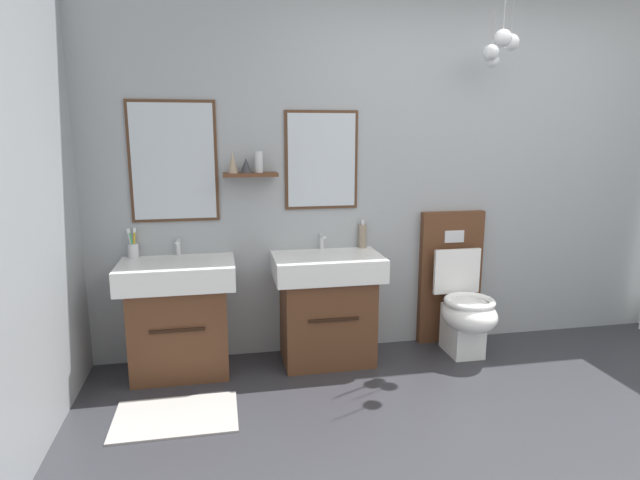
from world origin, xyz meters
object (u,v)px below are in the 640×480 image
Objects in this scene: vanity_sink_left at (179,314)px; toilet at (459,300)px; toothbrush_cup at (133,249)px; soap_dispenser at (362,236)px; vanity_sink_right at (327,305)px.

toilet is (1.97, 0.00, -0.03)m from vanity_sink_left.
vanity_sink_left is 3.74× the size of toothbrush_cup.
toothbrush_cup is 1.57m from soap_dispenser.
toilet is at bearing 0.11° from vanity_sink_left.
toothbrush_cup is (-1.27, 0.16, 0.41)m from vanity_sink_right.
soap_dispenser is at bearing 30.58° from vanity_sink_right.
vanity_sink_left and vanity_sink_right have the same top height.
toilet reaches higher than vanity_sink_right.
vanity_sink_right is 0.98m from toilet.
vanity_sink_left is at bearing -29.94° from toothbrush_cup.
vanity_sink_right is at bearing -7.36° from toothbrush_cup.
toothbrush_cup is at bearing 172.64° from vanity_sink_right.
toothbrush_cup is at bearing 150.06° from vanity_sink_left.
vanity_sink_left is at bearing -179.89° from toilet.
soap_dispenser reaches higher than vanity_sink_right.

